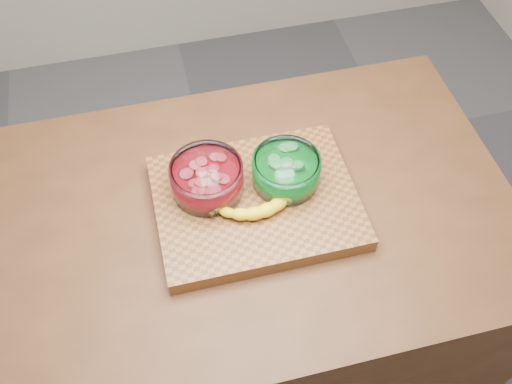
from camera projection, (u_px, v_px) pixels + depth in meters
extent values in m
plane|color=#525256|center=(256.00, 352.00, 2.03)|extent=(3.50, 3.50, 0.00)
cube|color=#4C2C17|center=(256.00, 296.00, 1.67)|extent=(1.20, 0.80, 0.90)
cube|color=brown|center=(256.00, 203.00, 1.29)|extent=(0.45, 0.35, 0.04)
cylinder|color=white|center=(207.00, 178.00, 1.26)|extent=(0.16, 0.16, 0.08)
cylinder|color=red|center=(207.00, 181.00, 1.27)|extent=(0.14, 0.14, 0.04)
cylinder|color=#EE4B55|center=(206.00, 173.00, 1.24)|extent=(0.13, 0.13, 0.02)
cylinder|color=white|center=(286.00, 170.00, 1.28)|extent=(0.15, 0.15, 0.07)
cylinder|color=#0B8D24|center=(286.00, 173.00, 1.28)|extent=(0.13, 0.13, 0.04)
cylinder|color=#67DB71|center=(286.00, 165.00, 1.26)|extent=(0.12, 0.12, 0.02)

